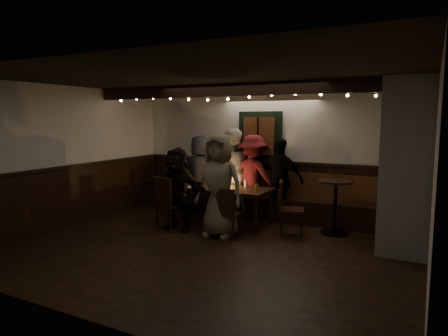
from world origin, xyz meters
The scene contains 13 objects.
room centered at (1.07, 1.42, 1.07)m, with size 6.02×5.01×2.62m.
dining_table centered at (-0.60, 1.40, 0.65)m, with size 1.98×0.85×0.86m.
chair_near_left centered at (-1.19, 0.53, 0.55)m, with size 0.52×0.52×0.98m.
chair_near_right centered at (-0.04, 0.61, 0.48)m, with size 0.41×0.41×0.85m.
chair_end centered at (0.78, 1.30, 0.53)m, with size 0.53×0.53×0.93m.
high_top centered at (1.52, 1.71, 0.60)m, with size 0.59×0.59×0.94m.
person_a centered at (-1.45, 2.13, 0.83)m, with size 0.81×0.52×1.65m, color #26262D.
person_b centered at (-1.10, 2.16, 0.76)m, with size 0.56×0.37×1.53m, color black.
person_c centered at (-0.69, 2.09, 0.90)m, with size 0.88×0.68×1.81m, color beige.
person_d centered at (-0.22, 2.13, 0.84)m, with size 1.09×0.62×1.68m, color #541217.
person_e centered at (0.37, 2.14, 0.81)m, with size 0.96×0.40×1.63m, color black.
person_f centered at (-1.06, 0.66, 0.75)m, with size 1.39×0.44×1.50m, color black.
person_g centered at (-0.20, 0.66, 0.88)m, with size 0.86×0.56×1.76m, color #756850.
Camera 1 is at (2.96, -5.20, 2.01)m, focal length 32.00 mm.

